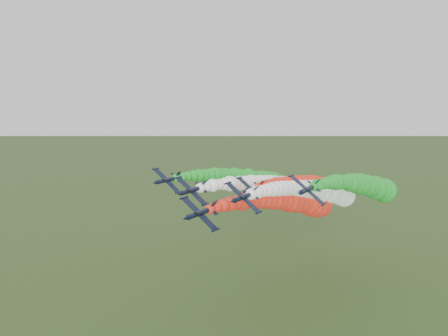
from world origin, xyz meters
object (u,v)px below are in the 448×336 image
at_px(jet_trail, 320,187).
at_px(jet_inner_left, 281,187).
at_px(jet_lead, 299,203).
at_px(jet_inner_right, 323,192).
at_px(jet_outer_left, 255,180).
at_px(jet_outer_right, 368,187).

bearing_deg(jet_trail, jet_inner_left, -116.53).
relative_size(jet_lead, jet_inner_right, 1.00).
relative_size(jet_lead, jet_outer_left, 1.00).
relative_size(jet_outer_left, jet_outer_right, 0.99).
bearing_deg(jet_inner_left, jet_outer_right, 17.88).
bearing_deg(jet_lead, jet_inner_left, 133.92).
relative_size(jet_inner_left, jet_outer_left, 1.00).
relative_size(jet_lead, jet_inner_left, 1.00).
height_order(jet_lead, jet_trail, jet_trail).
distance_m(jet_inner_left, jet_outer_right, 28.17).
height_order(jet_lead, jet_outer_left, jet_outer_left).
distance_m(jet_lead, jet_trail, 27.91).
bearing_deg(jet_inner_right, jet_inner_left, 175.02).
height_order(jet_lead, jet_inner_left, jet_inner_left).
height_order(jet_inner_right, jet_outer_left, jet_outer_left).
relative_size(jet_inner_left, jet_outer_right, 0.99).
xyz_separation_m(jet_inner_left, jet_trail, (8.38, 16.79, -1.75)).
distance_m(jet_outer_left, jet_trail, 23.85).
relative_size(jet_lead, jet_outer_right, 0.99).
height_order(jet_inner_left, jet_inner_right, jet_inner_right).
distance_m(jet_lead, jet_inner_left, 15.45).
bearing_deg(jet_outer_left, jet_trail, 21.51).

